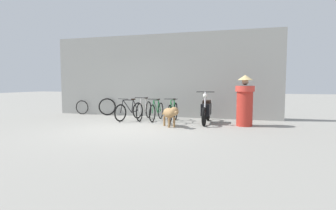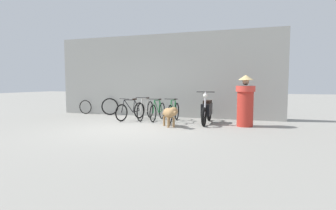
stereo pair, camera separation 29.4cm
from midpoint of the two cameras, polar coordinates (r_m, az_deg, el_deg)
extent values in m
plane|color=gray|center=(7.85, -7.68, -5.18)|extent=(60.00, 60.00, 0.00)
cube|color=gray|center=(10.64, -0.42, 6.38)|extent=(9.33, 0.20, 3.31)
torus|color=black|center=(9.41, -9.21, -1.67)|extent=(0.21, 0.61, 0.62)
torus|color=black|center=(10.15, -5.43, -1.16)|extent=(0.21, 0.61, 0.62)
cylinder|color=black|center=(9.67, -7.69, -0.28)|extent=(0.16, 0.48, 0.51)
cylinder|color=black|center=(9.88, -6.60, -0.25)|extent=(0.06, 0.13, 0.47)
cylinder|color=black|center=(9.69, -7.51, 1.10)|extent=(0.18, 0.56, 0.06)
cylinder|color=black|center=(10.01, -6.09, -1.38)|extent=(0.13, 0.37, 0.07)
cylinder|color=black|center=(10.02, -5.93, -0.05)|extent=(0.11, 0.29, 0.43)
cylinder|color=black|center=(9.44, -8.92, -0.28)|extent=(0.07, 0.18, 0.46)
cube|color=black|center=(9.90, -6.44, 1.27)|extent=(0.12, 0.19, 0.05)
cylinder|color=black|center=(9.47, -8.64, 1.34)|extent=(0.45, 0.15, 0.02)
torus|color=black|center=(9.30, -5.14, -1.59)|extent=(0.07, 0.65, 0.65)
torus|color=black|center=(10.27, -3.09, -0.98)|extent=(0.07, 0.65, 0.65)
cylinder|color=beige|center=(9.66, -4.30, -0.09)|extent=(0.05, 0.51, 0.54)
cylinder|color=beige|center=(9.94, -3.72, -0.04)|extent=(0.03, 0.13, 0.49)
cylinder|color=beige|center=(9.69, -4.21, 1.38)|extent=(0.05, 0.60, 0.06)
cylinder|color=beige|center=(10.09, -3.44, -1.22)|extent=(0.04, 0.39, 0.08)
cylinder|color=beige|center=(10.12, -3.35, 0.18)|extent=(0.04, 0.31, 0.46)
cylinder|color=beige|center=(9.35, -4.98, -0.10)|extent=(0.04, 0.18, 0.48)
cube|color=black|center=(9.97, -3.63, 1.55)|extent=(0.08, 0.18, 0.05)
cylinder|color=black|center=(9.41, -4.83, 1.62)|extent=(0.46, 0.04, 0.02)
torus|color=black|center=(9.12, -2.36, -1.81)|extent=(0.04, 0.62, 0.62)
torus|color=black|center=(10.02, -0.47, -1.22)|extent=(0.04, 0.62, 0.62)
cylinder|color=#1E7238|center=(9.45, -1.59, -0.37)|extent=(0.03, 0.48, 0.51)
cylinder|color=#1E7238|center=(9.71, -1.05, -0.32)|extent=(0.03, 0.12, 0.47)
cylinder|color=#1E7238|center=(9.47, -1.49, 1.05)|extent=(0.03, 0.55, 0.06)
cylinder|color=#1E7238|center=(9.85, -0.80, -1.46)|extent=(0.03, 0.36, 0.07)
cylinder|color=#1E7238|center=(9.87, -0.71, -0.10)|extent=(0.03, 0.29, 0.43)
cylinder|color=#1E7238|center=(9.16, -2.21, -0.38)|extent=(0.03, 0.17, 0.45)
cube|color=black|center=(9.73, -0.96, 1.23)|extent=(0.07, 0.18, 0.05)
cylinder|color=black|center=(9.21, -2.06, 1.29)|extent=(0.46, 0.03, 0.02)
torus|color=black|center=(8.70, 1.42, -2.05)|extent=(0.08, 0.64, 0.64)
torus|color=black|center=(9.70, 2.79, -1.36)|extent=(0.08, 0.64, 0.64)
cylinder|color=#1E7238|center=(9.07, 1.99, -0.46)|extent=(0.06, 0.51, 0.53)
cylinder|color=#1E7238|center=(9.35, 2.38, -0.40)|extent=(0.04, 0.13, 0.48)
cylinder|color=#1E7238|center=(9.10, 2.06, 1.06)|extent=(0.06, 0.59, 0.06)
cylinder|color=#1E7238|center=(9.51, 2.55, -1.62)|extent=(0.05, 0.39, 0.08)
cylinder|color=#1E7238|center=(9.54, 2.62, -0.16)|extent=(0.05, 0.31, 0.45)
cylinder|color=#1E7238|center=(8.75, 1.53, -0.49)|extent=(0.04, 0.18, 0.47)
cube|color=black|center=(9.38, 2.45, 1.26)|extent=(0.08, 0.18, 0.05)
cylinder|color=black|center=(8.81, 1.65, 1.31)|extent=(0.46, 0.05, 0.02)
torus|color=black|center=(8.29, 8.83, -2.55)|extent=(0.12, 0.61, 0.61)
torus|color=black|center=(9.54, 9.83, -1.62)|extent=(0.12, 0.61, 0.61)
cube|color=black|center=(8.90, 9.38, -0.93)|extent=(0.30, 0.83, 0.39)
cube|color=black|center=(9.02, 9.51, 0.70)|extent=(0.25, 0.53, 0.10)
cylinder|color=silver|center=(8.48, 9.08, 0.81)|extent=(0.05, 0.15, 0.60)
cylinder|color=silver|center=(8.38, 8.92, -1.88)|extent=(0.05, 0.22, 0.20)
cylinder|color=black|center=(8.52, 9.15, 2.83)|extent=(0.58, 0.04, 0.03)
sphere|color=silver|center=(8.49, 9.11, 2.01)|extent=(0.14, 0.14, 0.14)
ellipsoid|color=#997247|center=(8.17, 1.21, -1.75)|extent=(0.63, 0.67, 0.32)
cylinder|color=#997247|center=(8.06, 2.29, -3.78)|extent=(0.10, 0.10, 0.31)
cylinder|color=#997247|center=(7.99, 1.14, -3.85)|extent=(0.10, 0.10, 0.31)
cylinder|color=#997247|center=(8.41, 1.26, -3.43)|extent=(0.10, 0.10, 0.31)
cylinder|color=#997247|center=(8.34, 0.16, -3.49)|extent=(0.10, 0.10, 0.31)
sphere|color=#997247|center=(7.81, 2.26, -1.41)|extent=(0.38, 0.38, 0.27)
ellipsoid|color=#997247|center=(7.71, 2.60, -1.64)|extent=(0.18, 0.18, 0.10)
cylinder|color=#997247|center=(8.55, 0.15, -1.67)|extent=(0.21, 0.24, 0.17)
cylinder|color=#B72D23|center=(8.56, 17.39, -0.25)|extent=(0.69, 0.69, 1.27)
cylinder|color=#D63C32|center=(8.53, 17.48, 3.40)|extent=(0.82, 0.82, 0.18)
sphere|color=tan|center=(8.53, 17.52, 4.82)|extent=(0.28, 0.28, 0.20)
cone|color=tan|center=(8.53, 17.54, 5.74)|extent=(0.65, 0.65, 0.16)
torus|color=black|center=(12.06, -16.87, -0.43)|extent=(0.61, 0.06, 0.61)
torus|color=black|center=(11.39, -11.83, -0.33)|extent=(0.70, 0.28, 0.72)
camera|label=1|loc=(0.15, -89.00, 0.08)|focal=28.00mm
camera|label=2|loc=(0.15, 91.00, -0.08)|focal=28.00mm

